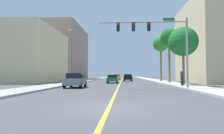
% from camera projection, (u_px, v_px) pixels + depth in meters
% --- Properties ---
extents(ground, '(192.00, 192.00, 0.00)m').
position_uv_depth(ground, '(122.00, 80.00, 50.84)').
color(ground, '#47474C').
extents(sidewalk_left, '(3.12, 168.00, 0.15)m').
position_uv_depth(sidewalk_left, '(90.00, 80.00, 51.31)').
color(sidewalk_left, '#9E9B93').
rests_on(sidewalk_left, ground).
extents(sidewalk_right, '(3.12, 168.00, 0.15)m').
position_uv_depth(sidewalk_right, '(153.00, 80.00, 50.39)').
color(sidewalk_right, '#B2ADA3').
rests_on(sidewalk_right, ground).
extents(lane_marking_center, '(0.16, 144.00, 0.01)m').
position_uv_depth(lane_marking_center, '(122.00, 80.00, 50.84)').
color(lane_marking_center, yellow).
rests_on(lane_marking_center, ground).
extents(building_left_near, '(16.37, 17.00, 9.89)m').
position_uv_depth(building_left_near, '(13.00, 56.00, 38.75)').
color(building_left_near, beige).
rests_on(building_left_near, ground).
extents(building_left_far, '(12.28, 22.21, 15.65)m').
position_uv_depth(building_left_far, '(61.00, 53.00, 61.69)').
color(building_left_far, gray).
rests_on(building_left_far, ground).
extents(traffic_signal_mast, '(8.63, 0.36, 6.74)m').
position_uv_depth(traffic_signal_mast, '(158.00, 36.00, 19.84)').
color(traffic_signal_mast, gray).
rests_on(traffic_signal_mast, sidewalk_right).
extents(street_lamp, '(0.56, 0.28, 7.50)m').
position_uv_depth(street_lamp, '(70.00, 53.00, 28.15)').
color(street_lamp, gray).
rests_on(street_lamp, sidewalk_left).
extents(palm_near, '(3.61, 3.61, 7.11)m').
position_uv_depth(palm_near, '(183.00, 42.00, 25.17)').
color(palm_near, brown).
rests_on(palm_near, sidewalk_right).
extents(palm_mid, '(2.86, 2.86, 8.65)m').
position_uv_depth(palm_mid, '(169.00, 38.00, 32.67)').
color(palm_mid, brown).
rests_on(palm_mid, sidewalk_right).
extents(palm_far, '(3.10, 3.10, 8.86)m').
position_uv_depth(palm_far, '(161.00, 44.00, 40.11)').
color(palm_far, brown).
rests_on(palm_far, sidewalk_right).
extents(car_gray, '(1.92, 4.04, 1.53)m').
position_uv_depth(car_gray, '(75.00, 80.00, 21.88)').
color(car_gray, slate).
rests_on(car_gray, ground).
extents(car_green, '(1.82, 4.32, 1.36)m').
position_uv_depth(car_green, '(112.00, 79.00, 33.91)').
color(car_green, '#196638').
rests_on(car_green, ground).
extents(car_yellow, '(1.90, 4.40, 1.41)m').
position_uv_depth(car_yellow, '(117.00, 77.00, 58.11)').
color(car_yellow, gold).
rests_on(car_yellow, ground).
extents(car_black, '(1.89, 4.12, 1.47)m').
position_uv_depth(car_black, '(128.00, 77.00, 44.13)').
color(car_black, black).
rests_on(car_black, ground).
extents(pedestrian, '(0.38, 0.38, 1.81)m').
position_uv_depth(pedestrian, '(182.00, 78.00, 23.24)').
color(pedestrian, black).
rests_on(pedestrian, sidewalk_right).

